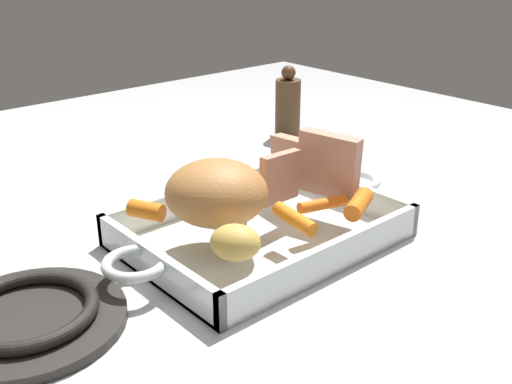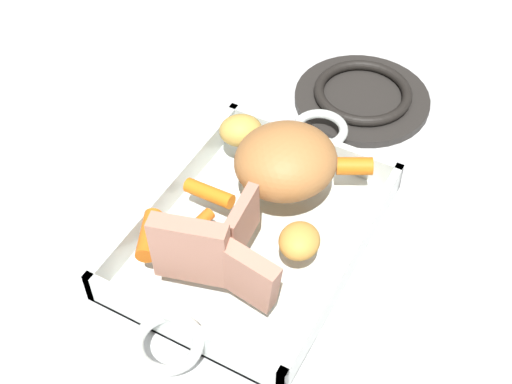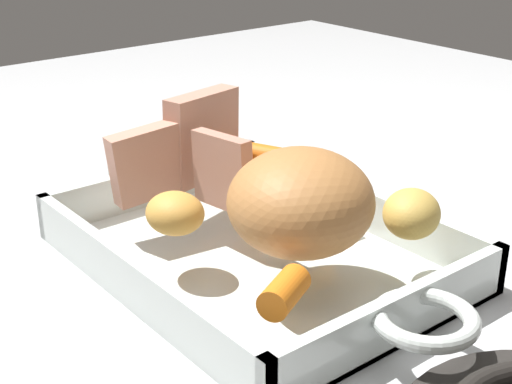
% 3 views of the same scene
% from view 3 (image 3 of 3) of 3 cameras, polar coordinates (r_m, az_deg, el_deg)
% --- Properties ---
extents(ground_plane, '(1.71, 1.71, 0.00)m').
position_cam_3_polar(ground_plane, '(0.65, -0.05, -5.45)').
color(ground_plane, silver).
extents(roasting_dish, '(0.44, 0.25, 0.04)m').
position_cam_3_polar(roasting_dish, '(0.65, -0.05, -4.38)').
color(roasting_dish, silver).
rests_on(roasting_dish, ground_plane).
extents(pork_roast, '(0.17, 0.17, 0.08)m').
position_cam_3_polar(pork_roast, '(0.57, 3.43, -0.72)').
color(pork_roast, '#B4763F').
rests_on(pork_roast, roasting_dish).
extents(roast_slice_thin, '(0.04, 0.09, 0.09)m').
position_cam_3_polar(roast_slice_thin, '(0.71, -4.10, 4.23)').
color(roast_slice_thin, tan).
rests_on(roast_slice_thin, roasting_dish).
extents(roast_slice_outer, '(0.07, 0.02, 0.07)m').
position_cam_3_polar(roast_slice_outer, '(0.65, -2.58, 1.58)').
color(roast_slice_outer, tan).
rests_on(roast_slice_outer, roasting_dish).
extents(roast_slice_thick, '(0.03, 0.07, 0.07)m').
position_cam_3_polar(roast_slice_thick, '(0.67, -8.38, 2.14)').
color(roast_slice_thick, tan).
rests_on(roast_slice_thick, roasting_dish).
extents(baby_carrot_center_right, '(0.07, 0.03, 0.02)m').
position_cam_3_polar(baby_carrot_center_right, '(0.70, 0.11, 1.21)').
color(baby_carrot_center_right, orange).
rests_on(baby_carrot_center_right, roasting_dish).
extents(baby_carrot_short, '(0.02, 0.07, 0.02)m').
position_cam_3_polar(baby_carrot_short, '(0.67, 4.14, 0.04)').
color(baby_carrot_short, orange).
rests_on(baby_carrot_short, roasting_dish).
extents(baby_carrot_northeast, '(0.04, 0.05, 0.02)m').
position_cam_3_polar(baby_carrot_northeast, '(0.50, 2.17, -7.63)').
color(baby_carrot_northeast, orange).
rests_on(baby_carrot_northeast, roasting_dish).
extents(baby_carrot_northwest, '(0.07, 0.05, 0.02)m').
position_cam_3_polar(baby_carrot_northwest, '(0.74, 0.88, 2.73)').
color(baby_carrot_northwest, orange).
rests_on(baby_carrot_northwest, roasting_dish).
extents(potato_golden_small, '(0.05, 0.05, 0.03)m').
position_cam_3_polar(potato_golden_small, '(0.61, -6.19, -1.62)').
color(potato_golden_small, gold).
rests_on(potato_golden_small, roasting_dish).
extents(potato_golden_large, '(0.07, 0.07, 0.04)m').
position_cam_3_polar(potato_golden_large, '(0.61, 11.76, -1.62)').
color(potato_golden_large, gold).
rests_on(potato_golden_large, roasting_dish).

